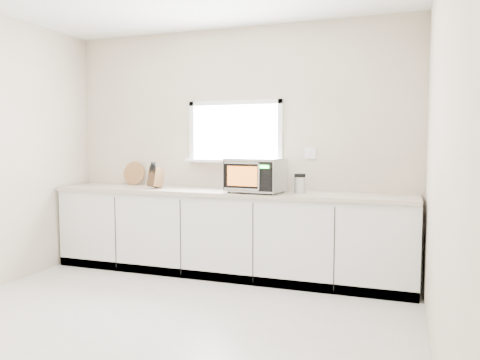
% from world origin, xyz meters
% --- Properties ---
extents(ground, '(4.00, 4.00, 0.00)m').
position_xyz_m(ground, '(0.00, 0.00, 0.00)').
color(ground, beige).
rests_on(ground, ground).
extents(back_wall, '(4.00, 0.17, 2.70)m').
position_xyz_m(back_wall, '(0.00, 2.00, 1.36)').
color(back_wall, beige).
rests_on(back_wall, ground).
extents(cabinets, '(3.92, 0.60, 0.88)m').
position_xyz_m(cabinets, '(0.00, 1.70, 0.44)').
color(cabinets, silver).
rests_on(cabinets, ground).
extents(countertop, '(3.92, 0.64, 0.04)m').
position_xyz_m(countertop, '(0.00, 1.69, 0.90)').
color(countertop, beige).
rests_on(countertop, cabinets).
extents(microwave, '(0.59, 0.50, 0.35)m').
position_xyz_m(microwave, '(0.36, 1.60, 1.10)').
color(microwave, black).
rests_on(microwave, countertop).
extents(knife_block, '(0.13, 0.22, 0.30)m').
position_xyz_m(knife_block, '(-0.81, 1.62, 1.05)').
color(knife_block, '#49311A').
rests_on(knife_block, countertop).
extents(cutting_board, '(0.28, 0.07, 0.28)m').
position_xyz_m(cutting_board, '(-1.29, 1.94, 1.06)').
color(cutting_board, '#A3653F').
rests_on(cutting_board, countertop).
extents(coffee_grinder, '(0.13, 0.13, 0.20)m').
position_xyz_m(coffee_grinder, '(0.81, 1.68, 1.02)').
color(coffee_grinder, '#B8BABF').
rests_on(coffee_grinder, countertop).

